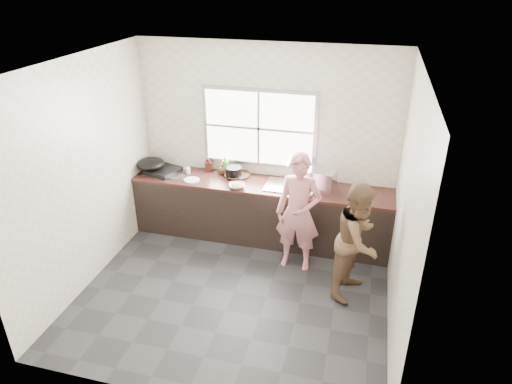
% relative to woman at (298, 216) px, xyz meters
% --- Properties ---
extents(floor, '(3.60, 3.20, 0.01)m').
position_rel_woman_xyz_m(floor, '(-0.62, -0.74, -0.74)').
color(floor, '#28282A').
rests_on(floor, ground).
extents(ceiling, '(3.60, 3.20, 0.01)m').
position_rel_woman_xyz_m(ceiling, '(-0.62, -0.74, 1.97)').
color(ceiling, silver).
rests_on(ceiling, wall_back).
extents(wall_back, '(3.60, 0.01, 2.70)m').
position_rel_woman_xyz_m(wall_back, '(-0.62, 0.87, 0.62)').
color(wall_back, beige).
rests_on(wall_back, ground).
extents(wall_left, '(0.01, 3.20, 2.70)m').
position_rel_woman_xyz_m(wall_left, '(-2.43, -0.74, 0.62)').
color(wall_left, beige).
rests_on(wall_left, ground).
extents(wall_right, '(0.01, 3.20, 2.70)m').
position_rel_woman_xyz_m(wall_right, '(1.18, -0.74, 0.62)').
color(wall_right, silver).
rests_on(wall_right, ground).
extents(wall_front, '(3.60, 0.01, 2.70)m').
position_rel_woman_xyz_m(wall_front, '(-0.62, -2.34, 0.62)').
color(wall_front, beige).
rests_on(wall_front, ground).
extents(cabinet, '(3.60, 0.62, 0.82)m').
position_rel_woman_xyz_m(cabinet, '(-0.62, 0.55, -0.32)').
color(cabinet, black).
rests_on(cabinet, floor).
extents(countertop, '(3.60, 0.64, 0.04)m').
position_rel_woman_xyz_m(countertop, '(-0.62, 0.55, 0.11)').
color(countertop, '#361B16').
rests_on(countertop, cabinet).
extents(sink, '(0.55, 0.45, 0.02)m').
position_rel_woman_xyz_m(sink, '(-0.27, 0.55, 0.13)').
color(sink, silver).
rests_on(sink, countertop).
extents(faucet, '(0.02, 0.02, 0.30)m').
position_rel_woman_xyz_m(faucet, '(-0.27, 0.75, 0.28)').
color(faucet, silver).
rests_on(faucet, countertop).
extents(window_frame, '(1.60, 0.05, 1.10)m').
position_rel_woman_xyz_m(window_frame, '(-0.72, 0.85, 0.82)').
color(window_frame, '#9EA0A5').
rests_on(window_frame, wall_back).
extents(window_glazing, '(1.50, 0.01, 1.00)m').
position_rel_woman_xyz_m(window_glazing, '(-0.72, 0.83, 0.82)').
color(window_glazing, white).
rests_on(window_glazing, window_frame).
extents(woman, '(0.55, 0.38, 1.46)m').
position_rel_woman_xyz_m(woman, '(0.00, 0.00, 0.00)').
color(woman, '#CF7C81').
rests_on(woman, floor).
extents(person_side, '(0.74, 0.83, 1.43)m').
position_rel_woman_xyz_m(person_side, '(0.76, -0.35, -0.02)').
color(person_side, brown).
rests_on(person_side, floor).
extents(cutting_board, '(0.47, 0.47, 0.04)m').
position_rel_woman_xyz_m(cutting_board, '(-1.01, 0.70, 0.15)').
color(cutting_board, '#2F2112').
rests_on(cutting_board, countertop).
extents(cleaver, '(0.19, 0.12, 0.01)m').
position_rel_woman_xyz_m(cleaver, '(-1.00, 0.57, 0.17)').
color(cleaver, silver).
rests_on(cleaver, cutting_board).
extents(bowl_mince, '(0.28, 0.28, 0.05)m').
position_rel_woman_xyz_m(bowl_mince, '(-0.90, 0.34, 0.15)').
color(bowl_mince, silver).
rests_on(bowl_mince, countertop).
extents(bowl_crabs, '(0.23, 0.23, 0.06)m').
position_rel_woman_xyz_m(bowl_crabs, '(0.26, 0.61, 0.16)').
color(bowl_crabs, white).
rests_on(bowl_crabs, countertop).
extents(bowl_held, '(0.20, 0.20, 0.06)m').
position_rel_woman_xyz_m(bowl_held, '(0.06, 0.34, 0.16)').
color(bowl_held, white).
rests_on(bowl_held, countertop).
extents(black_pot, '(0.29, 0.29, 0.16)m').
position_rel_woman_xyz_m(black_pot, '(-1.04, 0.63, 0.21)').
color(black_pot, black).
rests_on(black_pot, countertop).
extents(plate_food, '(0.27, 0.27, 0.02)m').
position_rel_woman_xyz_m(plate_food, '(-1.58, 0.40, 0.14)').
color(plate_food, silver).
rests_on(plate_food, countertop).
extents(bottle_green, '(0.11, 0.11, 0.28)m').
position_rel_woman_xyz_m(bottle_green, '(-1.19, 0.74, 0.27)').
color(bottle_green, '#3A892D').
rests_on(bottle_green, countertop).
extents(bottle_brown_tall, '(0.11, 0.11, 0.20)m').
position_rel_woman_xyz_m(bottle_brown_tall, '(-1.46, 0.78, 0.23)').
color(bottle_brown_tall, '#3E170F').
rests_on(bottle_brown_tall, countertop).
extents(bottle_brown_short, '(0.13, 0.13, 0.15)m').
position_rel_woman_xyz_m(bottle_brown_short, '(-1.23, 0.71, 0.20)').
color(bottle_brown_short, '#412410').
rests_on(bottle_brown_short, countertop).
extents(glass_jar, '(0.08, 0.08, 0.09)m').
position_rel_woman_xyz_m(glass_jar, '(-1.72, 0.61, 0.17)').
color(glass_jar, white).
rests_on(glass_jar, countertop).
extents(burner, '(0.50, 0.50, 0.06)m').
position_rel_woman_xyz_m(burner, '(-2.08, 0.56, 0.16)').
color(burner, black).
rests_on(burner, countertop).
extents(wok, '(0.47, 0.47, 0.15)m').
position_rel_woman_xyz_m(wok, '(-2.25, 0.52, 0.26)').
color(wok, black).
rests_on(wok, burner).
extents(dish_rack, '(0.45, 0.36, 0.30)m').
position_rel_woman_xyz_m(dish_rack, '(0.18, 0.53, 0.28)').
color(dish_rack, silver).
rests_on(dish_rack, countertop).
extents(pot_lid_left, '(0.29, 0.29, 0.01)m').
position_rel_woman_xyz_m(pot_lid_left, '(-1.82, 0.46, 0.13)').
color(pot_lid_left, '#A3A5A9').
rests_on(pot_lid_left, countertop).
extents(pot_lid_right, '(0.27, 0.27, 0.01)m').
position_rel_woman_xyz_m(pot_lid_right, '(-1.89, 0.78, 0.13)').
color(pot_lid_right, silver).
rests_on(pot_lid_right, countertop).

